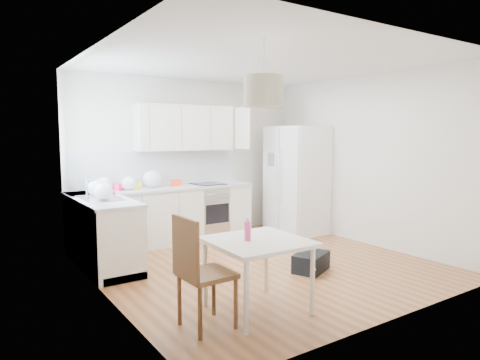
# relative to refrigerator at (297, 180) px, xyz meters

# --- Properties ---
(floor) EXTENTS (4.20, 4.20, 0.00)m
(floor) POSITION_rel_refrigerator_xyz_m (-1.71, -1.22, -0.96)
(floor) COLOR brown
(floor) RESTS_ON ground
(ceiling) EXTENTS (4.20, 4.20, 0.00)m
(ceiling) POSITION_rel_refrigerator_xyz_m (-1.71, -1.22, 1.74)
(ceiling) COLOR white
(ceiling) RESTS_ON wall_back
(wall_back) EXTENTS (4.20, 0.00, 4.20)m
(wall_back) POSITION_rel_refrigerator_xyz_m (-1.71, 0.88, 0.39)
(wall_back) COLOR silver
(wall_back) RESTS_ON floor
(wall_left) EXTENTS (0.00, 4.20, 4.20)m
(wall_left) POSITION_rel_refrigerator_xyz_m (-3.81, -1.22, 0.39)
(wall_left) COLOR silver
(wall_left) RESTS_ON floor
(wall_right) EXTENTS (0.00, 4.20, 4.20)m
(wall_right) POSITION_rel_refrigerator_xyz_m (0.39, -1.22, 0.39)
(wall_right) COLOR silver
(wall_right) RESTS_ON floor
(window_glassblock) EXTENTS (0.02, 1.00, 1.00)m
(window_glassblock) POSITION_rel_refrigerator_xyz_m (-3.80, -0.07, 0.79)
(window_glassblock) COLOR #BFE0F9
(window_glassblock) RESTS_ON wall_left
(cabinets_back) EXTENTS (3.00, 0.60, 0.88)m
(cabinets_back) POSITION_rel_refrigerator_xyz_m (-2.31, 0.58, -0.52)
(cabinets_back) COLOR silver
(cabinets_back) RESTS_ON floor
(cabinets_left) EXTENTS (0.60, 1.80, 0.88)m
(cabinets_left) POSITION_rel_refrigerator_xyz_m (-3.51, -0.02, -0.52)
(cabinets_left) COLOR silver
(cabinets_left) RESTS_ON floor
(counter_back) EXTENTS (3.02, 0.64, 0.04)m
(counter_back) POSITION_rel_refrigerator_xyz_m (-2.31, 0.58, -0.06)
(counter_back) COLOR silver
(counter_back) RESTS_ON cabinets_back
(counter_left) EXTENTS (0.64, 1.82, 0.04)m
(counter_left) POSITION_rel_refrigerator_xyz_m (-3.51, -0.02, -0.06)
(counter_left) COLOR silver
(counter_left) RESTS_ON cabinets_left
(backsplash_back) EXTENTS (3.00, 0.01, 0.58)m
(backsplash_back) POSITION_rel_refrigerator_xyz_m (-2.31, 0.88, 0.25)
(backsplash_back) COLOR white
(backsplash_back) RESTS_ON wall_back
(backsplash_left) EXTENTS (0.01, 1.80, 0.58)m
(backsplash_left) POSITION_rel_refrigerator_xyz_m (-3.80, -0.02, 0.25)
(backsplash_left) COLOR white
(backsplash_left) RESTS_ON wall_left
(upper_cabinets) EXTENTS (1.70, 0.32, 0.75)m
(upper_cabinets) POSITION_rel_refrigerator_xyz_m (-1.86, 0.72, 0.92)
(upper_cabinets) COLOR silver
(upper_cabinets) RESTS_ON wall_back
(range_oven) EXTENTS (0.50, 0.61, 0.88)m
(range_oven) POSITION_rel_refrigerator_xyz_m (-1.51, 0.58, -0.52)
(range_oven) COLOR silver
(range_oven) RESTS_ON floor
(sink) EXTENTS (0.50, 0.80, 0.16)m
(sink) POSITION_rel_refrigerator_xyz_m (-3.51, -0.07, -0.04)
(sink) COLOR silver
(sink) RESTS_ON counter_left
(refrigerator) EXTENTS (0.91, 0.96, 1.91)m
(refrigerator) POSITION_rel_refrigerator_xyz_m (0.00, 0.00, 0.00)
(refrigerator) COLOR white
(refrigerator) RESTS_ON floor
(dining_table) EXTENTS (0.94, 0.94, 0.72)m
(dining_table) POSITION_rel_refrigerator_xyz_m (-2.65, -2.41, -0.31)
(dining_table) COLOR beige
(dining_table) RESTS_ON floor
(dining_chair) EXTENTS (0.45, 0.45, 1.04)m
(dining_chair) POSITION_rel_refrigerator_xyz_m (-3.25, -2.46, -0.43)
(dining_chair) COLOR #452714
(dining_chair) RESTS_ON floor
(drink_bottle) EXTENTS (0.07, 0.07, 0.23)m
(drink_bottle) POSITION_rel_refrigerator_xyz_m (-2.75, -2.38, -0.12)
(drink_bottle) COLOR #E53F83
(drink_bottle) RESTS_ON dining_table
(gym_bag) EXTENTS (0.61, 0.52, 0.24)m
(gym_bag) POSITION_rel_refrigerator_xyz_m (-1.34, -1.79, -0.84)
(gym_bag) COLOR black
(gym_bag) RESTS_ON floor
(pendant_lamp) EXTENTS (0.43, 0.43, 0.30)m
(pendant_lamp) POSITION_rel_refrigerator_xyz_m (-2.55, -2.36, 1.22)
(pendant_lamp) COLOR #BCAB90
(pendant_lamp) RESTS_ON ceiling
(grocery_bag_a) EXTENTS (0.24, 0.20, 0.22)m
(grocery_bag_a) POSITION_rel_refrigerator_xyz_m (-3.29, 0.60, 0.07)
(grocery_bag_a) COLOR white
(grocery_bag_a) RESTS_ON counter_back
(grocery_bag_b) EXTENTS (0.23, 0.20, 0.21)m
(grocery_bag_b) POSITION_rel_refrigerator_xyz_m (-2.91, 0.55, 0.07)
(grocery_bag_b) COLOR white
(grocery_bag_b) RESTS_ON counter_back
(grocery_bag_c) EXTENTS (0.31, 0.26, 0.28)m
(grocery_bag_c) POSITION_rel_refrigerator_xyz_m (-2.49, 0.66, 0.10)
(grocery_bag_c) COLOR white
(grocery_bag_c) RESTS_ON counter_back
(grocery_bag_d) EXTENTS (0.23, 0.20, 0.21)m
(grocery_bag_d) POSITION_rel_refrigerator_xyz_m (-3.50, 0.23, 0.07)
(grocery_bag_d) COLOR white
(grocery_bag_d) RESTS_ON counter_back
(grocery_bag_e) EXTENTS (0.24, 0.21, 0.22)m
(grocery_bag_e) POSITION_rel_refrigerator_xyz_m (-3.53, -0.25, 0.07)
(grocery_bag_e) COLOR white
(grocery_bag_e) RESTS_ON counter_left
(snack_orange) EXTENTS (0.16, 0.10, 0.11)m
(snack_orange) POSITION_rel_refrigerator_xyz_m (-2.08, 0.63, 0.02)
(snack_orange) COLOR red
(snack_orange) RESTS_ON counter_back
(snack_yellow) EXTENTS (0.16, 0.10, 0.11)m
(snack_yellow) POSITION_rel_refrigerator_xyz_m (-2.79, 0.59, 0.02)
(snack_yellow) COLOR yellow
(snack_yellow) RESTS_ON counter_back
(snack_red) EXTENTS (0.19, 0.18, 0.11)m
(snack_red) POSITION_rel_refrigerator_xyz_m (-3.06, 0.59, 0.02)
(snack_red) COLOR red
(snack_red) RESTS_ON counter_back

